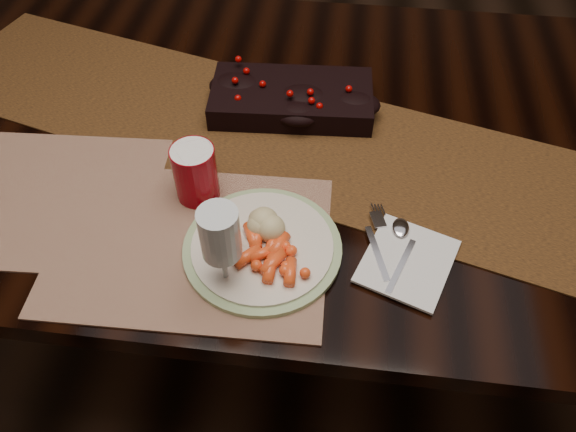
# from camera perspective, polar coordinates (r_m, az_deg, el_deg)

# --- Properties ---
(floor) EXTENTS (5.00, 5.00, 0.00)m
(floor) POSITION_cam_1_polar(r_m,az_deg,el_deg) (1.72, 1.14, -10.51)
(floor) COLOR black
(floor) RESTS_ON ground
(dining_table) EXTENTS (1.80, 1.00, 0.75)m
(dining_table) POSITION_cam_1_polar(r_m,az_deg,el_deg) (1.41, 1.37, -2.81)
(dining_table) COLOR black
(dining_table) RESTS_ON floor
(table_runner) EXTENTS (1.71, 0.79, 0.00)m
(table_runner) POSITION_cam_1_polar(r_m,az_deg,el_deg) (1.10, 2.55, 7.38)
(table_runner) COLOR black
(table_runner) RESTS_ON dining_table
(centerpiece) EXTENTS (0.33, 0.19, 0.06)m
(centerpiece) POSITION_cam_1_polar(r_m,az_deg,el_deg) (1.16, 0.38, 12.18)
(centerpiece) COLOR black
(centerpiece) RESTS_ON table_runner
(placemat_main) EXTENTS (0.46, 0.34, 0.00)m
(placemat_main) POSITION_cam_1_polar(r_m,az_deg,el_deg) (0.94, -9.84, -2.76)
(placemat_main) COLOR brown
(placemat_main) RESTS_ON dining_table
(placemat_second) EXTENTS (0.46, 0.35, 0.00)m
(placemat_second) POSITION_cam_1_polar(r_m,az_deg,el_deg) (1.10, -24.60, 1.85)
(placemat_second) COLOR brown
(placemat_second) RESTS_ON dining_table
(dinner_plate) EXTENTS (0.28, 0.28, 0.01)m
(dinner_plate) POSITION_cam_1_polar(r_m,az_deg,el_deg) (0.91, -2.62, -3.18)
(dinner_plate) COLOR beige
(dinner_plate) RESTS_ON placemat_main
(baby_carrots) EXTENTS (0.13, 0.11, 0.02)m
(baby_carrots) POSITION_cam_1_polar(r_m,az_deg,el_deg) (0.88, -1.58, -3.69)
(baby_carrots) COLOR #FD4D1C
(baby_carrots) RESTS_ON dinner_plate
(mashed_potatoes) EXTENTS (0.10, 0.09, 0.05)m
(mashed_potatoes) POSITION_cam_1_polar(r_m,az_deg,el_deg) (0.92, -2.19, 0.15)
(mashed_potatoes) COLOR beige
(mashed_potatoes) RESTS_ON dinner_plate
(turkey_shreds) EXTENTS (0.07, 0.07, 0.01)m
(turkey_shreds) POSITION_cam_1_polar(r_m,az_deg,el_deg) (0.90, -5.71, -3.04)
(turkey_shreds) COLOR tan
(turkey_shreds) RESTS_ON dinner_plate
(napkin) EXTENTS (0.18, 0.19, 0.01)m
(napkin) POSITION_cam_1_polar(r_m,az_deg,el_deg) (0.92, 12.04, -4.50)
(napkin) COLOR silver
(napkin) RESTS_ON placemat_main
(fork) EXTENTS (0.06, 0.14, 0.00)m
(fork) POSITION_cam_1_polar(r_m,az_deg,el_deg) (0.93, 9.06, -2.83)
(fork) COLOR silver
(fork) RESTS_ON napkin
(spoon) EXTENTS (0.08, 0.14, 0.00)m
(spoon) POSITION_cam_1_polar(r_m,az_deg,el_deg) (0.92, 11.38, -3.75)
(spoon) COLOR white
(spoon) RESTS_ON napkin
(red_cup) EXTENTS (0.09, 0.09, 0.10)m
(red_cup) POSITION_cam_1_polar(r_m,az_deg,el_deg) (0.98, -9.39, 4.33)
(red_cup) COLOR #7F000A
(red_cup) RESTS_ON placemat_main
(wine_glass) EXTENTS (0.07, 0.07, 0.16)m
(wine_glass) POSITION_cam_1_polar(r_m,az_deg,el_deg) (0.82, -6.70, -3.53)
(wine_glass) COLOR silver
(wine_glass) RESTS_ON dining_table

